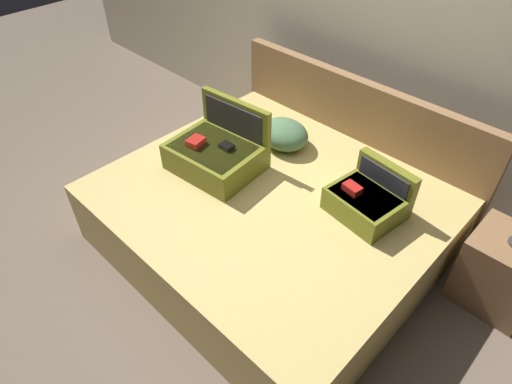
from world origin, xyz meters
name	(u,v)px	position (x,y,z in m)	size (l,w,h in m)	color
ground_plane	(229,276)	(0.00, 0.00, 0.00)	(12.00, 12.00, 0.00)	#6B5B4C
back_wall	(398,16)	(0.00, 1.65, 1.30)	(8.00, 0.10, 2.60)	beige
bed	(270,220)	(0.00, 0.40, 0.24)	(2.06, 1.79, 0.48)	tan
headboard	(353,137)	(0.00, 1.34, 0.47)	(2.10, 0.08, 0.94)	olive
hard_case_large	(217,152)	(-0.46, 0.36, 0.61)	(0.62, 0.53, 0.43)	olive
hard_case_medium	(368,199)	(0.53, 0.68, 0.59)	(0.46, 0.41, 0.30)	olive
pillow_near_headboard	(284,134)	(-0.30, 0.87, 0.58)	(0.38, 0.32, 0.19)	#4C724C
nightstand	(501,271)	(1.31, 1.05, 0.25)	(0.44, 0.40, 0.50)	olive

